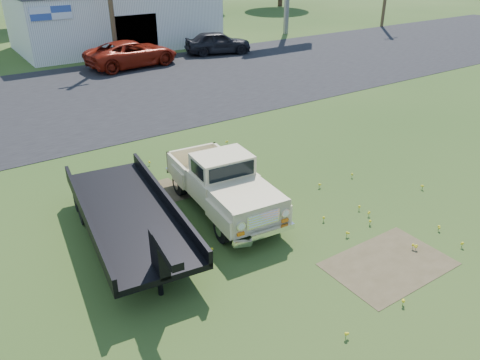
# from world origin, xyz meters

# --- Properties ---
(ground) EXTENTS (140.00, 140.00, 0.00)m
(ground) POSITION_xyz_m (0.00, 0.00, 0.00)
(ground) COLOR #284717
(ground) RESTS_ON ground
(asphalt_lot) EXTENTS (90.00, 14.00, 0.02)m
(asphalt_lot) POSITION_xyz_m (0.00, 15.00, 0.00)
(asphalt_lot) COLOR black
(asphalt_lot) RESTS_ON ground
(dirt_patch_a) EXTENTS (3.00, 2.00, 0.01)m
(dirt_patch_a) POSITION_xyz_m (1.50, -3.00, 0.00)
(dirt_patch_a) COLOR brown
(dirt_patch_a) RESTS_ON ground
(dirt_patch_b) EXTENTS (2.20, 1.60, 0.01)m
(dirt_patch_b) POSITION_xyz_m (-2.00, 3.50, 0.00)
(dirt_patch_b) COLOR brown
(dirt_patch_b) RESTS_ON ground
(commercial_building) EXTENTS (14.20, 8.20, 4.15)m
(commercial_building) POSITION_xyz_m (6.00, 26.99, 2.10)
(commercial_building) COLOR #B9B9B4
(commercial_building) RESTS_ON ground
(vintage_pickup_truck) EXTENTS (2.32, 5.00, 1.76)m
(vintage_pickup_truck) POSITION_xyz_m (-0.47, 1.53, 0.88)
(vintage_pickup_truck) COLOR #C9B687
(vintage_pickup_truck) RESTS_ON ground
(flatbed_trailer) EXTENTS (2.92, 6.71, 1.77)m
(flatbed_trailer) POSITION_xyz_m (-3.32, 1.56, 0.89)
(flatbed_trailer) COLOR black
(flatbed_trailer) RESTS_ON ground
(red_pickup) EXTENTS (6.06, 3.28, 1.61)m
(red_pickup) POSITION_xyz_m (4.30, 19.95, 0.81)
(red_pickup) COLOR maroon
(red_pickup) RESTS_ON ground
(dark_sedan) EXTENTS (4.94, 3.14, 1.57)m
(dark_sedan) POSITION_xyz_m (10.80, 20.21, 0.78)
(dark_sedan) COLOR black
(dark_sedan) RESTS_ON ground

